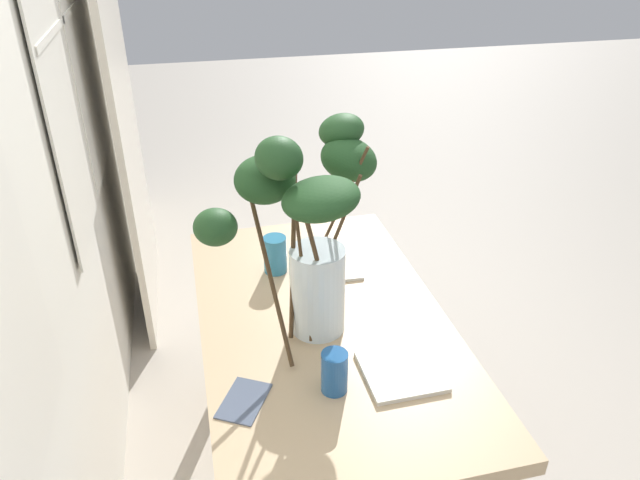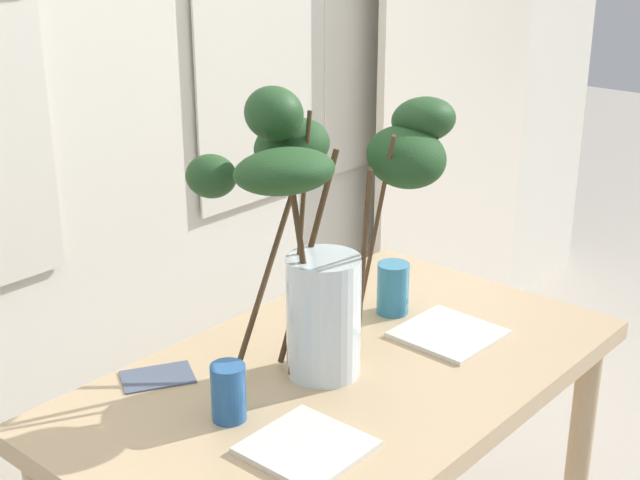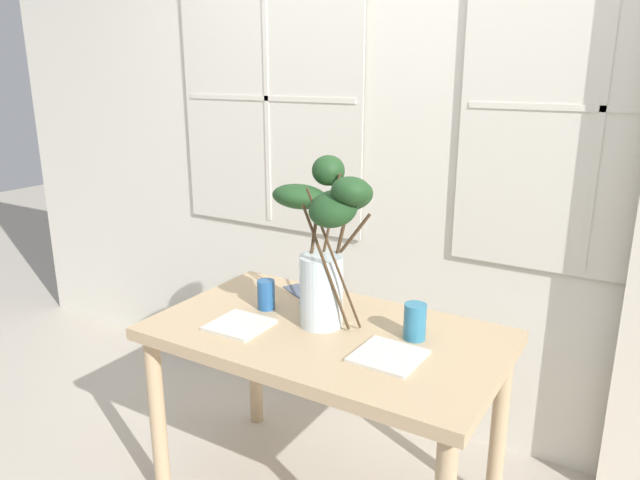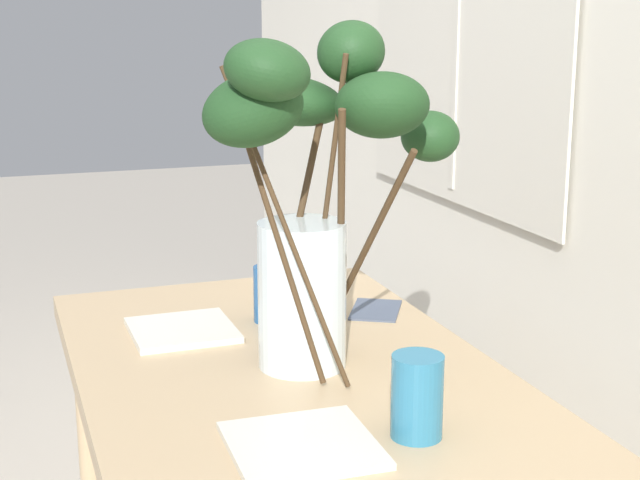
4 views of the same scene
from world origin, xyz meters
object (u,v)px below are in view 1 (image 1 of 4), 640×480
(drinking_glass_blue_left, at_px, (334,372))
(vase_with_branches, at_px, (310,224))
(dining_table, at_px, (323,343))
(plate_square_left, at_px, (401,371))
(drinking_glass_blue_right, at_px, (275,254))
(plate_square_right, at_px, (327,266))

(drinking_glass_blue_left, bearing_deg, vase_with_branches, 0.03)
(dining_table, bearing_deg, drinking_glass_blue_left, 171.47)
(vase_with_branches, relative_size, plate_square_left, 3.13)
(plate_square_left, bearing_deg, dining_table, 26.83)
(drinking_glass_blue_right, relative_size, plate_square_left, 0.64)
(vase_with_branches, distance_m, drinking_glass_blue_right, 0.43)
(drinking_glass_blue_right, bearing_deg, dining_table, -162.50)
(drinking_glass_blue_left, distance_m, plate_square_left, 0.20)
(dining_table, distance_m, vase_with_branches, 0.44)
(vase_with_branches, xyz_separation_m, drinking_glass_blue_right, (0.33, 0.05, -0.28))
(dining_table, relative_size, plate_square_right, 5.97)
(drinking_glass_blue_right, bearing_deg, plate_square_right, -95.72)
(drinking_glass_blue_left, relative_size, plate_square_right, 0.55)
(drinking_glass_blue_left, xyz_separation_m, plate_square_left, (0.02, -0.19, -0.05))
(vase_with_branches, height_order, drinking_glass_blue_left, vase_with_branches)
(dining_table, distance_m, plate_square_left, 0.34)
(dining_table, height_order, plate_square_right, plate_square_right)
(vase_with_branches, relative_size, drinking_glass_blue_left, 5.40)
(drinking_glass_blue_left, height_order, plate_square_left, drinking_glass_blue_left)
(dining_table, height_order, drinking_glass_blue_right, drinking_glass_blue_right)
(drinking_glass_blue_right, height_order, plate_square_left, drinking_glass_blue_right)
(drinking_glass_blue_left, bearing_deg, dining_table, -8.53)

